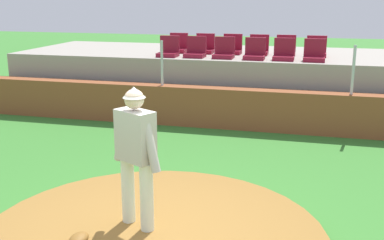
{
  "coord_description": "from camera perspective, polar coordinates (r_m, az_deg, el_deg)",
  "views": [
    {
      "loc": [
        1.71,
        -4.78,
        2.9
      ],
      "look_at": [
        0.0,
        1.9,
        1.08
      ],
      "focal_mm": 44.31,
      "sensor_mm": 36.0,
      "label": 1
    }
  ],
  "objects": [
    {
      "name": "stadium_chair_7",
      "position": [
        12.47,
        1.54,
        8.77
      ],
      "size": [
        0.48,
        0.44,
        0.5
      ],
      "rotation": [
        0.0,
        0.0,
        3.14
      ],
      "color": "maroon",
      "rests_on": "bleacher_platform"
    },
    {
      "name": "stadium_chair_0",
      "position": [
        11.79,
        -2.83,
        8.41
      ],
      "size": [
        0.48,
        0.44,
        0.5
      ],
      "rotation": [
        0.0,
        0.0,
        3.14
      ],
      "color": "maroon",
      "rests_on": "bleacher_platform"
    },
    {
      "name": "stadium_chair_9",
      "position": [
        12.25,
        8.04,
        8.52
      ],
      "size": [
        0.48,
        0.44,
        0.5
      ],
      "rotation": [
        0.0,
        0.0,
        3.14
      ],
      "color": "maroon",
      "rests_on": "bleacher_platform"
    },
    {
      "name": "stadium_chair_3",
      "position": [
        11.35,
        7.55,
        8.05
      ],
      "size": [
        0.48,
        0.44,
        0.5
      ],
      "rotation": [
        0.0,
        0.0,
        3.14
      ],
      "color": "maroon",
      "rests_on": "bleacher_platform"
    },
    {
      "name": "stadium_chair_8",
      "position": [
        12.37,
        4.86,
        8.67
      ],
      "size": [
        0.48,
        0.44,
        0.5
      ],
      "rotation": [
        0.0,
        0.0,
        3.14
      ],
      "color": "maroon",
      "rests_on": "bleacher_platform"
    },
    {
      "name": "bleacher_platform",
      "position": [
        12.79,
        6.49,
        4.88
      ],
      "size": [
        11.94,
        3.61,
        1.44
      ],
      "primitive_type": "cube",
      "color": "gray",
      "rests_on": "ground_plane"
    },
    {
      "name": "fence_post_right",
      "position": [
        10.35,
        18.85,
        5.72
      ],
      "size": [
        0.06,
        0.06,
        1.02
      ],
      "primitive_type": "cylinder",
      "color": "silver",
      "rests_on": "brick_barrier"
    },
    {
      "name": "pitchers_mound",
      "position": [
        5.8,
        -4.81,
        -14.24
      ],
      "size": [
        4.14,
        4.14,
        0.18
      ],
      "primitive_type": "cylinder",
      "color": "olive",
      "rests_on": "ground_plane"
    },
    {
      "name": "stadium_chair_1",
      "position": [
        11.65,
        0.43,
        8.35
      ],
      "size": [
        0.48,
        0.44,
        0.5
      ],
      "rotation": [
        0.0,
        0.0,
        3.14
      ],
      "color": "maroon",
      "rests_on": "bleacher_platform"
    },
    {
      "name": "fielding_glove",
      "position": [
        5.66,
        -13.48,
        -13.75
      ],
      "size": [
        0.2,
        0.3,
        0.11
      ],
      "primitive_type": "ellipsoid",
      "rotation": [
        0.0,
        0.0,
        1.58
      ],
      "color": "brown",
      "rests_on": "pitchers_mound"
    },
    {
      "name": "stadium_chair_5",
      "position": [
        11.28,
        14.5,
        7.67
      ],
      "size": [
        0.48,
        0.44,
        0.5
      ],
      "rotation": [
        0.0,
        0.0,
        3.14
      ],
      "color": "maroon",
      "rests_on": "bleacher_platform"
    },
    {
      "name": "stadium_chair_4",
      "position": [
        11.33,
        11.0,
        7.9
      ],
      "size": [
        0.48,
        0.44,
        0.5
      ],
      "rotation": [
        0.0,
        0.0,
        3.14
      ],
      "color": "maroon",
      "rests_on": "bleacher_platform"
    },
    {
      "name": "pitcher",
      "position": [
        5.58,
        -6.79,
        -3.29
      ],
      "size": [
        0.74,
        0.46,
        1.72
      ],
      "rotation": [
        0.0,
        0.0,
        -0.49
      ],
      "color": "silver",
      "rests_on": "pitchers_mound"
    },
    {
      "name": "brick_barrier",
      "position": [
        10.64,
        4.72,
        1.43
      ],
      "size": [
        12.81,
        0.4,
        0.9
      ],
      "primitive_type": "cube",
      "color": "brown",
      "rests_on": "ground_plane"
    },
    {
      "name": "stadium_chair_11",
      "position": [
        12.17,
        14.73,
        8.15
      ],
      "size": [
        0.48,
        0.44,
        0.5
      ],
      "rotation": [
        0.0,
        0.0,
        3.14
      ],
      "color": "maroon",
      "rests_on": "bleacher_platform"
    },
    {
      "name": "stadium_chair_10",
      "position": [
        12.23,
        11.21,
        8.38
      ],
      "size": [
        0.48,
        0.44,
        0.5
      ],
      "rotation": [
        0.0,
        0.0,
        3.14
      ],
      "color": "maroon",
      "rests_on": "bleacher_platform"
    },
    {
      "name": "fence_post_left",
      "position": [
        10.84,
        -3.64,
        6.86
      ],
      "size": [
        0.06,
        0.06,
        1.02
      ],
      "primitive_type": "cylinder",
      "color": "silver",
      "rests_on": "brick_barrier"
    },
    {
      "name": "stadium_chair_2",
      "position": [
        11.5,
        3.88,
        8.23
      ],
      "size": [
        0.48,
        0.44,
        0.5
      ],
      "rotation": [
        0.0,
        0.0,
        3.14
      ],
      "color": "maroon",
      "rests_on": "bleacher_platform"
    },
    {
      "name": "stadium_chair_6",
      "position": [
        12.65,
        -1.7,
        8.85
      ],
      "size": [
        0.48,
        0.44,
        0.5
      ],
      "rotation": [
        0.0,
        0.0,
        3.14
      ],
      "color": "maroon",
      "rests_on": "bleacher_platform"
    }
  ]
}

